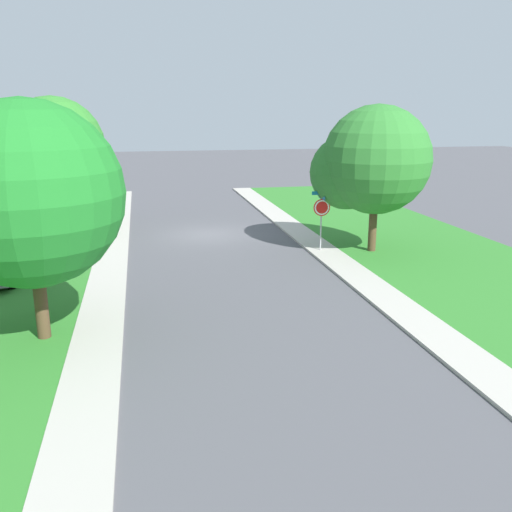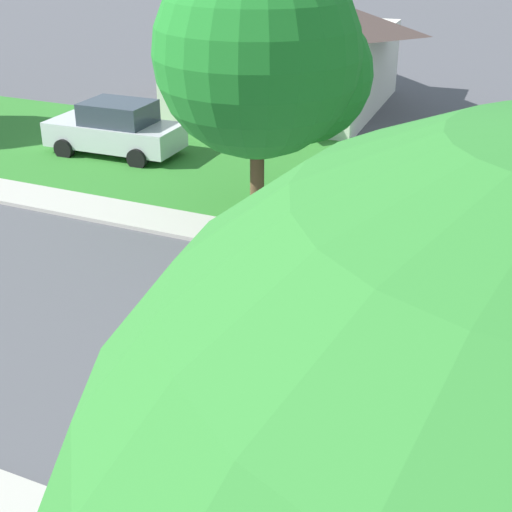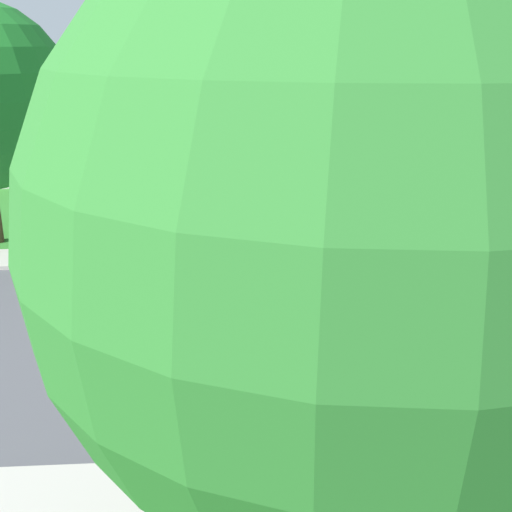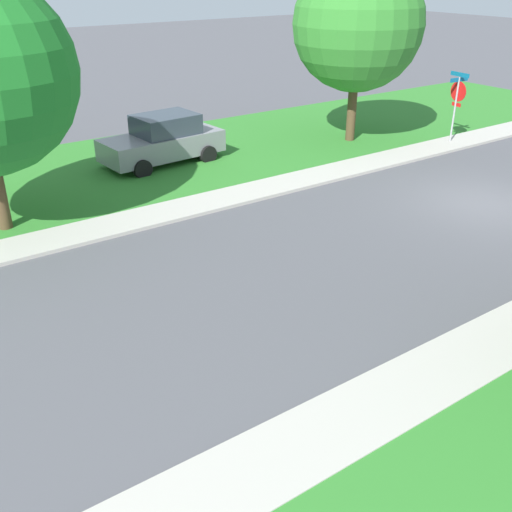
# 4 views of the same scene
# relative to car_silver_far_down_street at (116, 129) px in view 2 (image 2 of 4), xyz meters

# --- Properties ---
(sidewalk_east) EXTENTS (1.40, 56.00, 0.10)m
(sidewalk_east) POSITION_rel_car_silver_far_down_street_xyz_m (-4.15, -6.47, -0.82)
(sidewalk_east) COLOR #ADA89E
(sidewalk_east) RESTS_ON ground
(lawn_east) EXTENTS (8.00, 56.00, 0.08)m
(lawn_east) POSITION_rel_car_silver_far_down_street_xyz_m (0.55, -6.47, -0.83)
(lawn_east) COLOR #2D7528
(lawn_east) RESTS_ON ground
(car_silver_far_down_street) EXTENTS (2.15, 4.36, 1.76)m
(car_silver_far_down_street) POSITION_rel_car_silver_far_down_street_xyz_m (0.00, 0.00, 0.00)
(car_silver_far_down_street) COLOR silver
(car_silver_far_down_street) RESTS_ON ground
(tree_sidewalk_near) EXTENTS (5.33, 4.96, 6.58)m
(tree_sidewalk_near) POSITION_rel_car_silver_far_down_street_xyz_m (-2.41, -6.31, 3.07)
(tree_sidewalk_near) COLOR #4C3823
(tree_sidewalk_near) RESTS_ON ground
(house_right_setback) EXTENTS (9.48, 8.36, 4.60)m
(house_right_setback) POSITION_rel_car_silver_far_down_street_xyz_m (8.21, -2.54, 1.50)
(house_right_setback) COLOR silver
(house_right_setback) RESTS_ON ground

